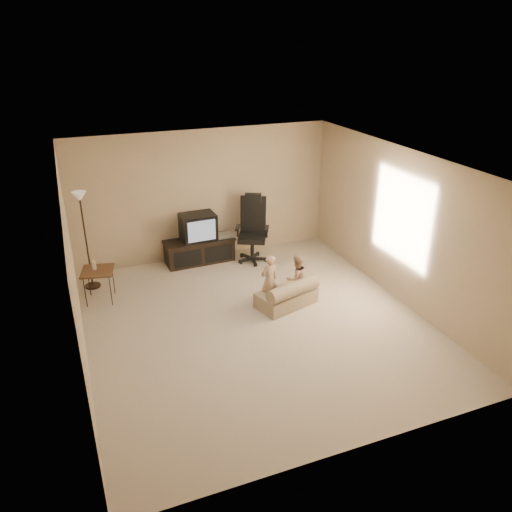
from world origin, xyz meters
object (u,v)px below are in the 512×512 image
(floor_lamp, at_px, (83,219))
(office_chair, at_px, (253,237))
(tv_stand, at_px, (199,242))
(child_sofa, at_px, (288,295))
(side_table, at_px, (97,271))
(toddler_right, at_px, (297,278))
(toddler_left, at_px, (269,280))

(floor_lamp, bearing_deg, office_chair, 0.91)
(tv_stand, bearing_deg, child_sofa, -70.26)
(side_table, relative_size, floor_lamp, 0.43)
(tv_stand, relative_size, child_sofa, 1.29)
(toddler_right, bearing_deg, toddler_left, -14.82)
(floor_lamp, height_order, toddler_right, floor_lamp)
(tv_stand, height_order, toddler_left, tv_stand)
(office_chair, distance_m, toddler_right, 1.79)
(office_chair, distance_m, toddler_left, 1.77)
(office_chair, distance_m, side_table, 3.01)
(child_sofa, relative_size, toddler_right, 1.31)
(office_chair, relative_size, toddler_right, 1.58)
(child_sofa, bearing_deg, toddler_right, 14.74)
(toddler_left, bearing_deg, toddler_right, 160.80)
(tv_stand, height_order, floor_lamp, floor_lamp)
(tv_stand, height_order, office_chair, office_chair)
(office_chair, height_order, toddler_right, office_chair)
(tv_stand, bearing_deg, toddler_right, -64.55)
(toddler_right, bearing_deg, side_table, -28.19)
(office_chair, height_order, side_table, office_chair)
(side_table, xyz_separation_m, floor_lamp, (-0.09, 0.55, 0.73))
(side_table, distance_m, child_sofa, 3.15)
(side_table, xyz_separation_m, toddler_left, (2.58, -1.13, -0.10))
(tv_stand, xyz_separation_m, toddler_left, (0.62, -2.00, 0.03))
(toddler_right, bearing_deg, tv_stand, -69.13)
(toddler_left, bearing_deg, child_sofa, 133.04)
(office_chair, bearing_deg, toddler_right, -61.16)
(toddler_right, bearing_deg, floor_lamp, -35.86)
(office_chair, relative_size, child_sofa, 1.21)
(toddler_left, bearing_deg, side_table, -34.76)
(office_chair, distance_m, child_sofa, 1.94)
(side_table, bearing_deg, tv_stand, 23.93)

